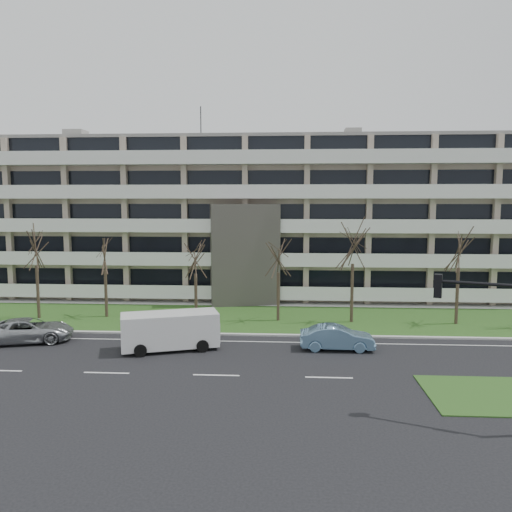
# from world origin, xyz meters

# --- Properties ---
(ground) EXTENTS (160.00, 160.00, 0.00)m
(ground) POSITION_xyz_m (0.00, 0.00, 0.00)
(ground) COLOR black
(ground) RESTS_ON ground
(grass_verge) EXTENTS (90.00, 10.00, 0.06)m
(grass_verge) POSITION_xyz_m (0.00, 13.00, 0.03)
(grass_verge) COLOR #274B19
(grass_verge) RESTS_ON ground
(curb) EXTENTS (90.00, 0.35, 0.12)m
(curb) POSITION_xyz_m (0.00, 8.00, 0.06)
(curb) COLOR #B2B2AD
(curb) RESTS_ON ground
(sidewalk) EXTENTS (90.00, 2.00, 0.08)m
(sidewalk) POSITION_xyz_m (0.00, 18.50, 0.04)
(sidewalk) COLOR #B2B2AD
(sidewalk) RESTS_ON ground
(grass_median) EXTENTS (7.00, 5.00, 0.06)m
(grass_median) POSITION_xyz_m (14.00, -2.00, 0.03)
(grass_median) COLOR #274B19
(grass_median) RESTS_ON ground
(lane_edge_line) EXTENTS (90.00, 0.12, 0.01)m
(lane_edge_line) POSITION_xyz_m (0.00, 6.50, 0.01)
(lane_edge_line) COLOR white
(lane_edge_line) RESTS_ON ground
(apartment_building) EXTENTS (60.50, 15.10, 18.75)m
(apartment_building) POSITION_xyz_m (-0.01, 25.32, 7.61)
(apartment_building) COLOR tan
(apartment_building) RESTS_ON ground
(silver_pickup) EXTENTS (6.11, 3.98, 1.56)m
(silver_pickup) POSITION_xyz_m (-13.27, 5.58, 0.78)
(silver_pickup) COLOR #A6A9AD
(silver_pickup) RESTS_ON ground
(blue_sedan) EXTENTS (4.63, 1.65, 1.52)m
(blue_sedan) POSITION_xyz_m (6.92, 5.09, 0.76)
(blue_sedan) COLOR #76A6CD
(blue_sedan) RESTS_ON ground
(white_van) EXTENTS (6.34, 3.94, 2.31)m
(white_van) POSITION_xyz_m (-3.46, 4.53, 1.38)
(white_van) COLOR silver
(white_van) RESTS_ON ground
(tree_1) EXTENTS (3.79, 3.79, 7.58)m
(tree_1) POSITION_xyz_m (-15.83, 11.99, 5.90)
(tree_1) COLOR #382B21
(tree_1) RESTS_ON ground
(tree_2) EXTENTS (3.43, 3.43, 6.86)m
(tree_2) POSITION_xyz_m (-10.64, 12.75, 5.33)
(tree_2) COLOR #382B21
(tree_2) RESTS_ON ground
(tree_3) EXTENTS (3.32, 3.32, 6.63)m
(tree_3) POSITION_xyz_m (-3.23, 11.86, 5.15)
(tree_3) COLOR #382B21
(tree_3) RESTS_ON ground
(tree_4) EXTENTS (3.38, 3.38, 6.76)m
(tree_4) POSITION_xyz_m (3.11, 12.33, 5.25)
(tree_4) COLOR #382B21
(tree_4) RESTS_ON ground
(tree_5) EXTENTS (4.05, 4.05, 8.10)m
(tree_5) POSITION_xyz_m (8.73, 12.14, 6.30)
(tree_5) COLOR #382B21
(tree_5) RESTS_ON ground
(tree_6) EXTENTS (3.87, 3.87, 7.74)m
(tree_6) POSITION_xyz_m (16.54, 12.05, 6.02)
(tree_6) COLOR #382B21
(tree_6) RESTS_ON ground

